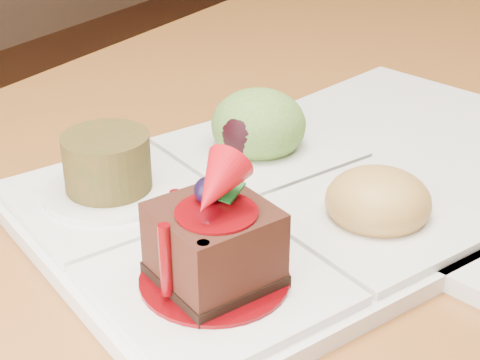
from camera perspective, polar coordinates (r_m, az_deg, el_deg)
The scene contains 2 objects.
sampler_plate at distance 0.50m, azimuth 0.27°, elevation -1.24°, with size 0.35×0.35×0.10m.
second_plate at distance 0.61m, azimuth 13.98°, elevation 1.85°, with size 0.28×0.28×0.01m, color silver.
Camera 1 is at (0.07, -0.82, 1.01)m, focal length 55.00 mm.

